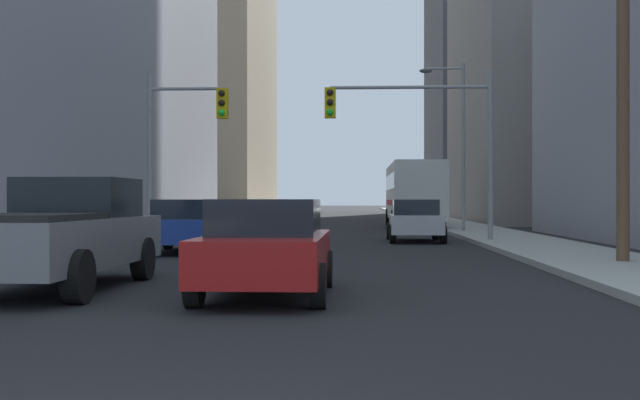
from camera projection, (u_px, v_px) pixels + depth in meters
sidewalk_left at (237, 221)px, 54.04m from camera, size 3.22×160.00×0.15m
sidewalk_right at (439, 221)px, 53.39m from camera, size 3.22×160.00×0.15m
city_bus at (413, 192)px, 42.16m from camera, size 2.67×11.51×3.40m
pickup_truck_grey at (61, 234)px, 13.23m from camera, size 2.20×5.44×1.90m
sedan_red at (267, 247)px, 12.17m from camera, size 1.95×4.21×1.52m
sedan_blue at (186, 225)px, 22.53m from camera, size 1.95×4.24×1.52m
sedan_silver at (415, 220)px, 28.30m from camera, size 1.95×4.24×1.52m
traffic_signal_near_left at (183, 129)px, 27.37m from camera, size 2.84×0.44×6.00m
traffic_signal_near_right at (416, 124)px, 26.99m from camera, size 5.79×0.44×6.00m
utility_pole_right at (623, 53)px, 17.42m from camera, size 2.20×0.28×9.03m
street_lamp_right at (457, 132)px, 34.43m from camera, size 2.01×0.32×7.50m
building_right_mid_block at (572, 3)px, 53.91m from camera, size 14.62×21.39×30.09m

